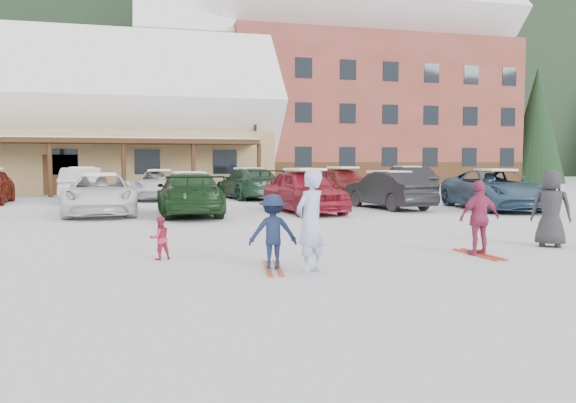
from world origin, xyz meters
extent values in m
plane|color=silver|center=(0.00, 0.00, 0.00)|extent=(160.00, 160.00, 0.00)
cube|color=black|center=(0.00, 85.00, 19.00)|extent=(300.00, 70.00, 38.00)
cube|color=tan|center=(-9.00, 28.00, 1.80)|extent=(28.00, 10.00, 3.60)
cube|color=#422814|center=(-9.00, 21.80, 2.90)|extent=(25.20, 2.60, 0.25)
cube|color=white|center=(-9.00, 28.00, 5.54)|extent=(29.12, 9.69, 9.69)
cube|color=brown|center=(16.00, 38.00, 6.00)|extent=(24.00, 14.00, 12.00)
cube|color=brown|center=(0.50, 38.00, 4.50)|extent=(7.00, 12.60, 9.00)
cube|color=white|center=(16.00, 38.00, 14.69)|extent=(24.96, 13.57, 13.57)
cube|color=#422814|center=(16.00, 31.04, 0.90)|extent=(24.00, 0.10, 1.80)
cylinder|color=black|center=(4.12, 24.64, 2.97)|extent=(0.16, 0.16, 5.93)
cube|color=black|center=(4.12, 24.64, 6.06)|extent=(0.50, 0.25, 0.25)
cylinder|color=black|center=(30.00, 32.00, 0.66)|extent=(0.60, 0.60, 1.32)
cone|color=black|center=(30.00, 32.00, 6.27)|extent=(4.84, 4.84, 9.90)
cylinder|color=black|center=(6.00, 44.00, 0.54)|extent=(0.60, 0.60, 1.08)
cone|color=black|center=(6.00, 44.00, 5.13)|extent=(3.96, 3.96, 8.10)
cylinder|color=black|center=(34.00, 46.00, 0.69)|extent=(0.60, 0.60, 1.38)
cone|color=black|center=(34.00, 46.00, 6.55)|extent=(5.06, 5.06, 10.35)
imported|color=#A3B3DE|center=(0.11, -1.21, 0.83)|extent=(0.72, 0.68, 1.66)
imported|color=#B72646|center=(-2.19, 0.67, 0.39)|extent=(0.46, 0.41, 0.79)
imported|color=#15203F|center=(-0.39, -0.71, 0.62)|extent=(0.86, 0.57, 1.25)
cube|color=#BB3A1A|center=(-0.39, -0.71, 0.01)|extent=(0.39, 1.41, 0.03)
imported|color=#A02D50|center=(3.74, -0.31, 0.72)|extent=(0.85, 0.38, 1.43)
cube|color=#BB3A1A|center=(3.74, -0.31, 0.01)|extent=(0.25, 1.41, 0.03)
imported|color=#29292C|center=(5.80, 0.28, 0.81)|extent=(0.94, 0.90, 1.62)
imported|color=white|center=(-3.93, 10.19, 0.69)|extent=(2.50, 5.07, 1.38)
imported|color=#163316|center=(-1.06, 9.19, 0.72)|extent=(2.07, 4.98, 1.44)
imported|color=maroon|center=(2.97, 9.28, 0.77)|extent=(2.42, 4.73, 1.54)
imported|color=black|center=(6.57, 10.17, 0.71)|extent=(2.21, 4.52, 1.43)
imported|color=#314F69|center=(10.26, 8.79, 0.75)|extent=(3.34, 5.75, 1.51)
imported|color=silver|center=(-5.20, 16.74, 0.77)|extent=(1.78, 4.73, 1.54)
imported|color=silver|center=(-1.83, 17.69, 0.71)|extent=(2.77, 5.27, 1.42)
imported|color=#1F3D2B|center=(2.35, 17.14, 0.74)|extent=(2.85, 5.39, 1.49)
imported|color=maroon|center=(6.91, 16.34, 0.77)|extent=(2.35, 4.70, 1.54)
imported|color=black|center=(10.55, 16.74, 0.78)|extent=(2.25, 4.90, 1.56)
camera|label=1|loc=(-2.39, -9.74, 1.77)|focal=35.00mm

